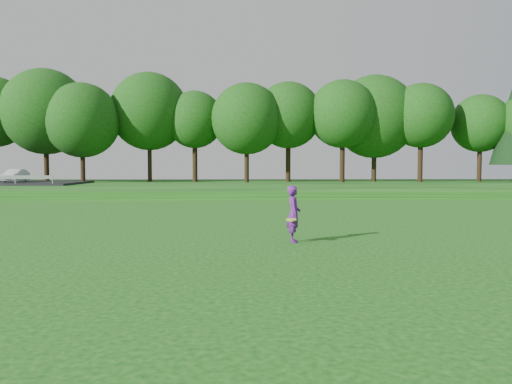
{
  "coord_description": "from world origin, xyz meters",
  "views": [
    {
      "loc": [
        3.0,
        -14.07,
        2.29
      ],
      "look_at": [
        3.57,
        4.73,
        1.3
      ],
      "focal_mm": 35.0,
      "sensor_mm": 36.0,
      "label": 1
    }
  ],
  "objects": [
    {
      "name": "woman",
      "position": [
        4.57,
        0.72,
        0.85
      ],
      "size": [
        0.47,
        0.86,
        1.7
      ],
      "color": "#5D1B7D",
      "rests_on": "ground"
    },
    {
      "name": "berm",
      "position": [
        0.0,
        34.0,
        0.3
      ],
      "size": [
        130.0,
        30.0,
        0.6
      ],
      "primitive_type": "cube",
      "color": "#0D430E",
      "rests_on": "ground"
    },
    {
      "name": "ground",
      "position": [
        0.0,
        0.0,
        0.0
      ],
      "size": [
        140.0,
        140.0,
        0.0
      ],
      "primitive_type": "plane",
      "color": "#0D430E",
      "rests_on": "ground"
    },
    {
      "name": "treeline",
      "position": [
        0.0,
        38.0,
        8.1
      ],
      "size": [
        104.0,
        7.0,
        15.0
      ],
      "primitive_type": null,
      "color": "#0F3E0E",
      "rests_on": "berm"
    },
    {
      "name": "walking_path",
      "position": [
        0.0,
        20.0,
        0.02
      ],
      "size": [
        130.0,
        1.6,
        0.04
      ],
      "primitive_type": "cube",
      "color": "gray",
      "rests_on": "ground"
    }
  ]
}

